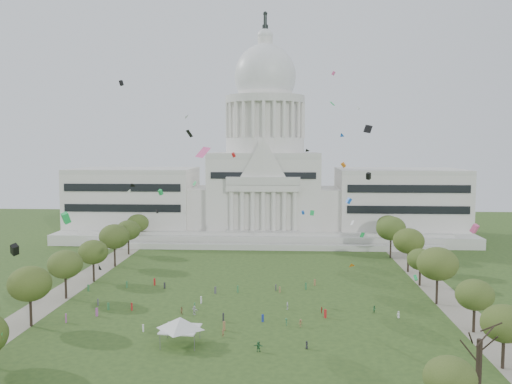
{
  "coord_description": "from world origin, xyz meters",
  "views": [
    {
      "loc": [
        8.37,
        -109.58,
        37.33
      ],
      "look_at": [
        0.0,
        45.0,
        24.0
      ],
      "focal_mm": 38.0,
      "sensor_mm": 36.0,
      "label": 1
    }
  ],
  "objects_px": {
    "capitol": "(265,182)",
    "big_bare_tree": "(480,335)",
    "person_0": "(398,315)",
    "event_tent": "(180,323)"
  },
  "relations": [
    {
      "from": "capitol",
      "to": "event_tent",
      "type": "height_order",
      "value": "capitol"
    },
    {
      "from": "person_0",
      "to": "event_tent",
      "type": "bearing_deg",
      "value": -111.59
    },
    {
      "from": "event_tent",
      "to": "capitol",
      "type": "bearing_deg",
      "value": 84.88
    },
    {
      "from": "capitol",
      "to": "big_bare_tree",
      "type": "xyz_separation_m",
      "value": [
        38.0,
        -141.59,
        -13.62
      ]
    },
    {
      "from": "capitol",
      "to": "person_0",
      "type": "distance_m",
      "value": 114.19
    },
    {
      "from": "capitol",
      "to": "person_0",
      "type": "xyz_separation_m",
      "value": [
        33.03,
        -107.18,
        -21.5
      ]
    },
    {
      "from": "capitol",
      "to": "event_tent",
      "type": "distance_m",
      "value": 126.79
    },
    {
      "from": "capitol",
      "to": "person_0",
      "type": "bearing_deg",
      "value": -72.87
    },
    {
      "from": "capitol",
      "to": "big_bare_tree",
      "type": "relative_size",
      "value": 12.5
    },
    {
      "from": "capitol",
      "to": "person_0",
      "type": "relative_size",
      "value": 100.81
    }
  ]
}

